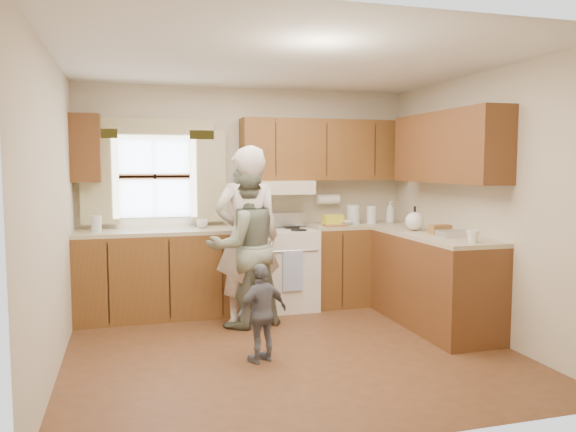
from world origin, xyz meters
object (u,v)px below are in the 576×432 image
object	(u,v)px
woman_left	(247,237)
child	(262,313)
stove	(280,268)
woman_right	(244,247)

from	to	relation	value
woman_left	child	xyz separation A→B (m)	(-0.10, -1.06, -0.50)
stove	woman_left	xyz separation A→B (m)	(-0.50, -0.59, 0.44)
stove	woman_right	size ratio (longest dim) A/B	0.66
woman_right	child	bearing A→B (deg)	70.40
stove	woman_right	distance (m)	0.86
stove	woman_left	bearing A→B (deg)	-130.28
stove	child	distance (m)	1.75
woman_right	child	world-z (taller)	woman_right
woman_left	child	distance (m)	1.18
woman_right	child	xyz separation A→B (m)	(-0.06, -1.06, -0.39)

